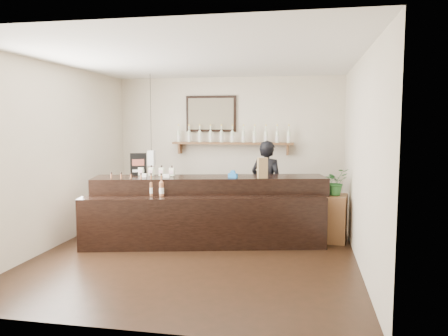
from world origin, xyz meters
TOP-DOWN VIEW (x-y plane):
  - ground at (0.00, 0.00)m, footprint 5.00×5.00m
  - room_shell at (0.00, 0.00)m, footprint 5.00×5.00m
  - back_wall_decor at (-0.15, 2.37)m, footprint 2.66×0.96m
  - counter at (0.01, 0.56)m, footprint 3.77×1.79m
  - promo_sign at (-1.17, 0.63)m, footprint 0.25×0.13m
  - paper_bag at (0.86, 0.68)m, footprint 0.18×0.15m
  - tape_dispenser at (0.40, 0.64)m, footprint 0.15×0.10m
  - side_cabinet at (2.00, 1.00)m, footprint 0.45×0.56m
  - potted_plant at (2.00, 1.00)m, footprint 0.51×0.49m
  - shopkeeper at (0.86, 1.55)m, footprint 0.75×0.60m

SIDE VIEW (x-z plane):
  - ground at x=0.00m, z-range 0.00..0.00m
  - side_cabinet at x=2.00m, z-range 0.00..0.75m
  - counter at x=0.01m, z-range -0.12..1.09m
  - shopkeeper at x=0.86m, z-range 0.00..1.80m
  - potted_plant at x=2.00m, z-range 0.75..1.18m
  - tape_dispenser at x=0.40m, z-range 1.03..1.15m
  - paper_bag at x=0.86m, z-range 1.04..1.36m
  - promo_sign at x=-1.17m, z-range 1.04..1.41m
  - room_shell at x=0.00m, z-range -0.80..4.20m
  - back_wall_decor at x=-0.15m, z-range 0.91..2.60m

